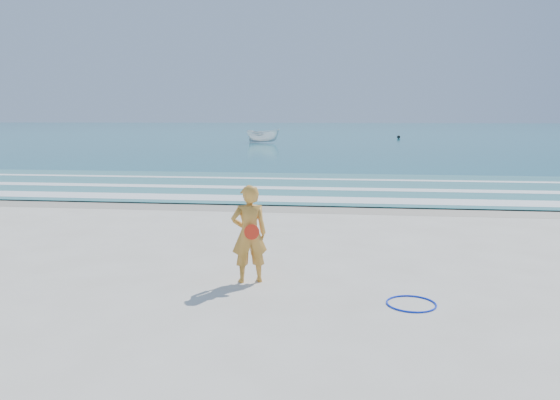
# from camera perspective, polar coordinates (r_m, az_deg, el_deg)

# --- Properties ---
(ground) EXTENTS (400.00, 400.00, 0.00)m
(ground) POSITION_cam_1_polar(r_m,az_deg,el_deg) (9.37, -3.08, -9.83)
(ground) COLOR silver
(ground) RESTS_ON ground
(wet_sand) EXTENTS (400.00, 2.40, 0.00)m
(wet_sand) POSITION_cam_1_polar(r_m,az_deg,el_deg) (18.06, 1.93, -0.70)
(wet_sand) COLOR #B2A893
(wet_sand) RESTS_ON ground
(ocean) EXTENTS (400.00, 190.00, 0.04)m
(ocean) POSITION_cam_1_polar(r_m,az_deg,el_deg) (113.79, 6.30, 7.32)
(ocean) COLOR #19727F
(ocean) RESTS_ON ground
(shallow) EXTENTS (400.00, 10.00, 0.01)m
(shallow) POSITION_cam_1_polar(r_m,az_deg,el_deg) (22.98, 3.05, 1.47)
(shallow) COLOR #59B7AD
(shallow) RESTS_ON ocean
(foam_near) EXTENTS (400.00, 1.40, 0.01)m
(foam_near) POSITION_cam_1_polar(r_m,az_deg,el_deg) (19.33, 2.28, 0.09)
(foam_near) COLOR white
(foam_near) RESTS_ON shallow
(foam_mid) EXTENTS (400.00, 0.90, 0.01)m
(foam_mid) POSITION_cam_1_polar(r_m,az_deg,el_deg) (22.19, 2.90, 1.22)
(foam_mid) COLOR white
(foam_mid) RESTS_ON shallow
(foam_far) EXTENTS (400.00, 0.60, 0.01)m
(foam_far) POSITION_cam_1_polar(r_m,az_deg,el_deg) (25.46, 3.44, 2.20)
(foam_far) COLOR white
(foam_far) RESTS_ON shallow
(hoop) EXTENTS (0.97, 0.97, 0.03)m
(hoop) POSITION_cam_1_polar(r_m,az_deg,el_deg) (9.14, 13.55, -10.48)
(hoop) COLOR #0C2DE5
(hoop) RESTS_ON ground
(boat) EXTENTS (4.11, 2.57, 1.49)m
(boat) POSITION_cam_1_polar(r_m,az_deg,el_deg) (58.58, -1.79, 6.70)
(boat) COLOR white
(boat) RESTS_ON ocean
(buoy) EXTENTS (0.42, 0.42, 0.42)m
(buoy) POSITION_cam_1_polar(r_m,az_deg,el_deg) (71.33, 12.29, 6.46)
(buoy) COLOR black
(buoy) RESTS_ON ocean
(woman) EXTENTS (0.75, 0.62, 1.78)m
(woman) POSITION_cam_1_polar(r_m,az_deg,el_deg) (9.83, -3.24, -3.56)
(woman) COLOR gold
(woman) RESTS_ON ground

